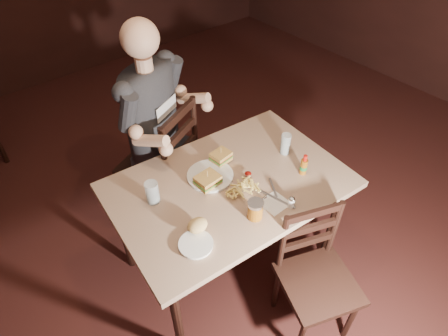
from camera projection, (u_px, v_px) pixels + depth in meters
room_shell at (294, 87)px, 1.71m from camera, size 7.00×7.00×7.00m
main_table at (229, 191)px, 2.19m from camera, size 1.41×1.01×0.77m
chair_far at (158, 163)px, 2.68m from camera, size 0.63×0.65×1.00m
chair_near at (319, 284)px, 2.05m from camera, size 0.52×0.54×0.85m
diner at (155, 102)px, 2.30m from camera, size 0.72×0.66×1.02m
dinner_plate at (210, 176)px, 2.17m from camera, size 0.29×0.29×0.02m
sandwich_left at (208, 177)px, 2.08m from camera, size 0.13×0.11×0.11m
sandwich_right at (221, 154)px, 2.23m from camera, size 0.12×0.11×0.10m
fries_pile at (241, 189)px, 2.06m from camera, size 0.24×0.18×0.04m
ketchup_dollop at (248, 173)px, 2.17m from camera, size 0.04×0.04×0.01m
glass_left at (152, 192)px, 2.00m from camera, size 0.08×0.08×0.13m
glass_right at (285, 144)px, 2.29m from camera, size 0.07×0.07×0.14m
hot_sauce at (304, 164)px, 2.16m from camera, size 0.05×0.05×0.13m
salt_shaker at (291, 202)px, 1.99m from camera, size 0.04×0.04×0.07m
pepper_shaker at (292, 202)px, 2.00m from camera, size 0.03×0.03×0.06m
syrup_dispenser at (255, 210)px, 1.92m from camera, size 0.09×0.09×0.11m
napkin at (275, 203)px, 2.03m from camera, size 0.14×0.13×0.00m
knife at (277, 199)px, 2.04m from camera, size 0.07×0.22×0.01m
fork at (273, 188)px, 2.11m from camera, size 0.08×0.14×0.00m
side_plate at (196, 245)px, 1.82m from camera, size 0.18×0.18×0.01m
bread_roll at (197, 225)px, 1.86m from camera, size 0.12×0.10×0.06m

